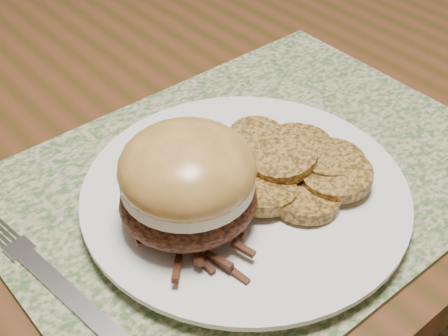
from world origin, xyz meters
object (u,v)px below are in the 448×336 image
(pork_sandwich, at_px, (188,182))
(fork, at_px, (51,278))
(dining_table, at_px, (70,140))
(dinner_plate, at_px, (245,196))

(pork_sandwich, xyz_separation_m, fork, (-0.11, 0.03, -0.05))
(dining_table, xyz_separation_m, pork_sandwich, (-0.03, -0.27, 0.14))
(pork_sandwich, bearing_deg, dining_table, 96.77)
(dining_table, xyz_separation_m, dinner_plate, (0.03, -0.28, 0.09))
(dinner_plate, height_order, pork_sandwich, pork_sandwich)
(fork, bearing_deg, dinner_plate, -16.97)
(dinner_plate, distance_m, fork, 0.17)
(dining_table, height_order, pork_sandwich, pork_sandwich)
(dinner_plate, xyz_separation_m, pork_sandwich, (-0.06, 0.00, 0.05))
(pork_sandwich, bearing_deg, dinner_plate, 11.32)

